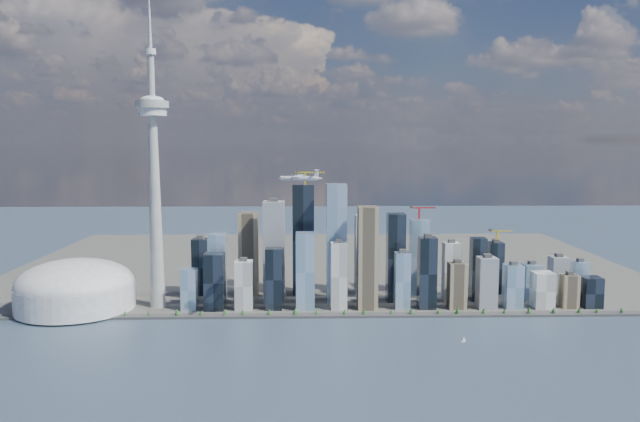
{
  "coord_description": "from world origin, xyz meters",
  "views": [
    {
      "loc": [
        -37.7,
        -768.61,
        295.45
      ],
      "look_at": [
        -15.28,
        260.0,
        177.64
      ],
      "focal_mm": 35.0,
      "sensor_mm": 36.0,
      "label": 1
    }
  ],
  "objects_px": {
    "needle_tower": "(154,175)",
    "sailboat_west": "(464,340)",
    "airplane": "(300,178)",
    "dome_stadium": "(75,288)"
  },
  "relations": [
    {
      "from": "airplane",
      "to": "sailboat_west",
      "type": "distance_m",
      "value": 340.09
    },
    {
      "from": "needle_tower",
      "to": "dome_stadium",
      "type": "bearing_deg",
      "value": -175.91
    },
    {
      "from": "needle_tower",
      "to": "sailboat_west",
      "type": "distance_m",
      "value": 579.26
    },
    {
      "from": "dome_stadium",
      "to": "sailboat_west",
      "type": "distance_m",
      "value": 660.67
    },
    {
      "from": "needle_tower",
      "to": "sailboat_west",
      "type": "height_order",
      "value": "needle_tower"
    },
    {
      "from": "needle_tower",
      "to": "airplane",
      "type": "height_order",
      "value": "needle_tower"
    },
    {
      "from": "needle_tower",
      "to": "dome_stadium",
      "type": "distance_m",
      "value": 241.4
    },
    {
      "from": "dome_stadium",
      "to": "sailboat_west",
      "type": "bearing_deg",
      "value": -16.34
    },
    {
      "from": "needle_tower",
      "to": "sailboat_west",
      "type": "relative_size",
      "value": 59.29
    },
    {
      "from": "needle_tower",
      "to": "airplane",
      "type": "bearing_deg",
      "value": -30.93
    }
  ]
}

